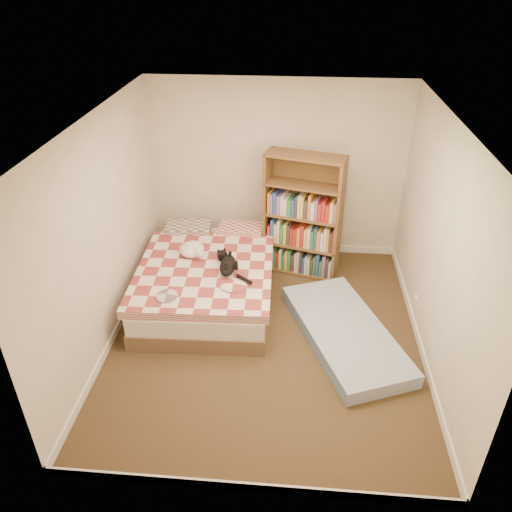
# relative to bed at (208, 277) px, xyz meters

# --- Properties ---
(room) EXTENTS (3.51, 4.01, 2.51)m
(room) POSITION_rel_bed_xyz_m (0.80, -0.74, 0.93)
(room) COLOR #41331C
(room) RESTS_ON ground
(bed) EXTENTS (1.70, 2.28, 0.60)m
(bed) POSITION_rel_bed_xyz_m (0.00, 0.00, 0.00)
(bed) COLOR brown
(bed) RESTS_ON room
(bookshelf) EXTENTS (1.10, 0.60, 1.69)m
(bookshelf) POSITION_rel_bed_xyz_m (1.18, 0.72, 0.33)
(bookshelf) COLOR #54331C
(bookshelf) RESTS_ON room
(floor_mattress) EXTENTS (1.49, 2.07, 0.17)m
(floor_mattress) POSITION_rel_bed_xyz_m (1.71, -0.73, -0.19)
(floor_mattress) COLOR #6885AE
(floor_mattress) RESTS_ON room
(black_cat) EXTENTS (0.35, 0.73, 0.16)m
(black_cat) POSITION_rel_bed_xyz_m (0.30, -0.19, 0.34)
(black_cat) COLOR black
(black_cat) RESTS_ON bed
(white_dog) EXTENTS (0.35, 0.36, 0.17)m
(white_dog) POSITION_rel_bed_xyz_m (-0.19, 0.08, 0.35)
(white_dog) COLOR white
(white_dog) RESTS_ON bed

